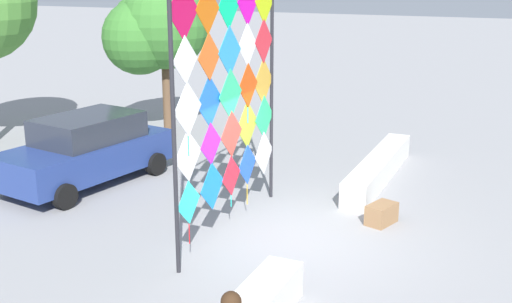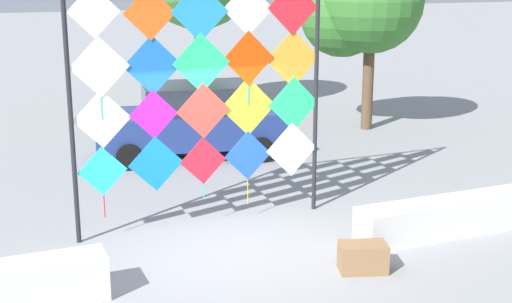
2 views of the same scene
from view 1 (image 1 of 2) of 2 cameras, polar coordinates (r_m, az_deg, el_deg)
ground at (r=11.71m, az=3.58°, el=-7.91°), size 120.00×120.00×0.00m
plaza_ledge_right at (r=15.22m, az=10.77°, el=-1.42°), size 4.55×0.55×0.55m
kite_display_rack at (r=11.51m, az=-2.23°, el=5.61°), size 4.00×0.07×4.64m
parked_car at (r=15.03m, az=-14.74°, el=0.16°), size 4.25×2.47×1.56m
cardboard_box_large at (r=12.63m, az=11.01°, el=-5.42°), size 0.72×0.56×0.39m
tree_palm_like at (r=19.05m, az=-8.90°, el=10.69°), size 2.80×2.93×4.47m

